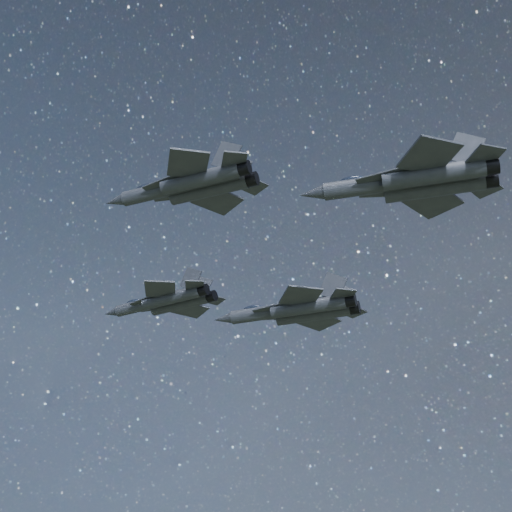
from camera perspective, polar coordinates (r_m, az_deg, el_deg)
The scene contains 4 objects.
jet_lead at distance 92.66m, azimuth -7.11°, elevation -3.59°, with size 17.59×12.09×4.41m.
jet_left at distance 87.73m, azimuth 3.44°, elevation -4.32°, with size 19.36×12.92×4.91m.
jet_right at distance 62.60m, azimuth -5.10°, elevation 5.70°, with size 15.24×10.26×3.84m.
jet_slot at distance 71.15m, azimuth 12.73°, elevation 5.88°, with size 19.75×12.94×5.09m.
Camera 1 is at (43.02, -51.35, 108.27)m, focal length 50.00 mm.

